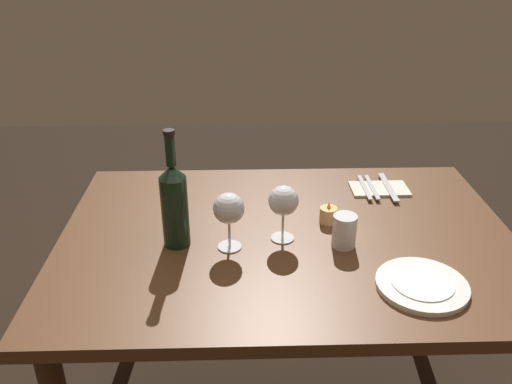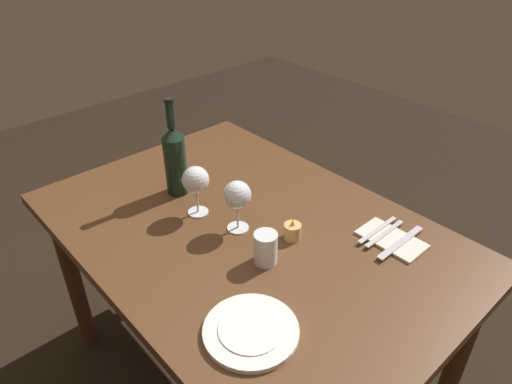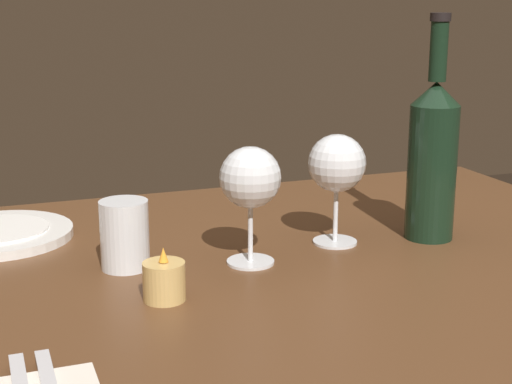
% 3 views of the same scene
% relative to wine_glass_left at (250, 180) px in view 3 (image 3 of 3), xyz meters
% --- Properties ---
extents(dining_table, '(1.30, 0.90, 0.74)m').
position_rel_wine_glass_left_xyz_m(dining_table, '(0.02, 0.02, -0.21)').
color(dining_table, '#56351E').
rests_on(dining_table, ground).
extents(wine_glass_left, '(0.08, 0.08, 0.16)m').
position_rel_wine_glass_left_xyz_m(wine_glass_left, '(0.00, 0.00, 0.00)').
color(wine_glass_left, white).
rests_on(wine_glass_left, dining_table).
extents(wine_glass_right, '(0.08, 0.08, 0.16)m').
position_rel_wine_glass_left_xyz_m(wine_glass_right, '(-0.15, -0.04, 0.00)').
color(wine_glass_right, white).
rests_on(wine_glass_right, dining_table).
extents(wine_bottle, '(0.07, 0.07, 0.34)m').
position_rel_wine_glass_left_xyz_m(wine_bottle, '(-0.29, -0.02, 0.01)').
color(wine_bottle, black).
rests_on(wine_bottle, dining_table).
extents(water_tumbler, '(0.07, 0.07, 0.09)m').
position_rel_wine_glass_left_xyz_m(water_tumbler, '(0.17, -0.04, -0.08)').
color(water_tumbler, white).
rests_on(water_tumbler, dining_table).
extents(votive_candle, '(0.05, 0.05, 0.07)m').
position_rel_wine_glass_left_xyz_m(votive_candle, '(0.14, 0.09, -0.10)').
color(votive_candle, '#DBB266').
rests_on(votive_candle, dining_table).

